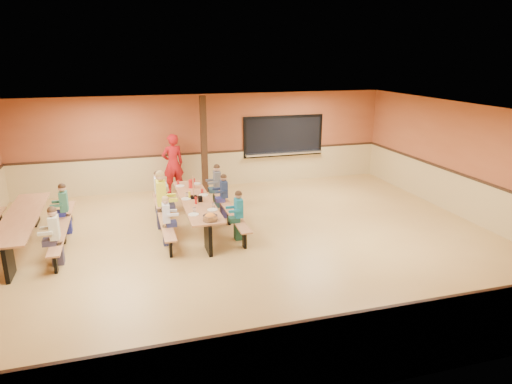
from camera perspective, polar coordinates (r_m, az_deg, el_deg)
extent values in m
plane|color=#A57A3E|center=(10.58, -0.99, -6.51)|extent=(12.00, 12.00, 0.00)
cube|color=#9B4F2D|center=(14.84, -6.16, 6.32)|extent=(12.00, 0.04, 3.00)
cube|color=#9B4F2D|center=(5.74, 12.55, -11.68)|extent=(12.00, 0.04, 3.00)
cube|color=#9B4F2D|center=(12.97, 25.52, 3.21)|extent=(0.04, 10.00, 3.00)
cube|color=white|center=(9.78, -1.08, 9.83)|extent=(12.00, 10.00, 0.04)
cube|color=black|center=(15.47, 3.44, 7.00)|extent=(2.60, 0.06, 1.20)
cube|color=silver|center=(15.49, 3.51, 4.87)|extent=(2.70, 0.28, 0.06)
cube|color=black|center=(14.23, -6.52, 5.85)|extent=(0.18, 0.18, 3.00)
cube|color=#A96C43|center=(11.41, -7.48, -1.02)|extent=(0.75, 3.60, 0.04)
cube|color=black|center=(10.10, -6.00, -5.63)|extent=(0.08, 0.60, 0.70)
cube|color=black|center=(12.99, -8.51, -0.55)|extent=(0.08, 0.60, 0.70)
cube|color=#A96C43|center=(11.42, -11.52, -2.74)|extent=(0.26, 3.60, 0.04)
cube|color=black|center=(11.49, -11.46, -3.80)|extent=(0.06, 0.18, 0.41)
cube|color=#A96C43|center=(11.64, -3.42, -2.03)|extent=(0.26, 3.60, 0.04)
cube|color=black|center=(11.72, -3.40, -3.07)|extent=(0.06, 0.18, 0.41)
cube|color=#A96C43|center=(11.43, -27.28, -2.79)|extent=(0.75, 3.60, 0.04)
cube|color=black|center=(10.14, -28.51, -7.61)|extent=(0.08, 0.60, 0.70)
cube|color=black|center=(12.99, -25.89, -2.11)|extent=(0.08, 0.60, 0.70)
cube|color=#A96C43|center=(11.39, -23.02, -3.85)|extent=(0.26, 3.60, 0.04)
cube|color=black|center=(11.46, -22.89, -4.90)|extent=(0.06, 0.18, 0.41)
imported|color=#AE1317|center=(14.37, -10.35, 3.49)|extent=(0.76, 0.59, 1.87)
cylinder|color=red|center=(12.39, -8.08, 1.03)|extent=(0.16, 0.16, 0.22)
cube|color=black|center=(11.22, -7.00, -0.87)|extent=(0.10, 0.14, 0.13)
cylinder|color=yellow|center=(11.50, -8.31, -0.37)|extent=(0.06, 0.06, 0.17)
cylinder|color=#B2140F|center=(11.05, -7.52, -1.05)|extent=(0.06, 0.06, 0.17)
cube|color=black|center=(11.51, -7.80, -0.62)|extent=(0.16, 0.16, 0.06)
cube|color=#A96C43|center=(11.43, -7.85, 0.72)|extent=(0.02, 0.09, 0.50)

